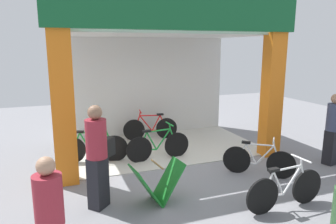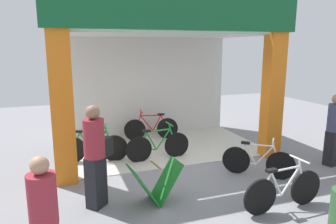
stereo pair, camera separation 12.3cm
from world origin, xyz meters
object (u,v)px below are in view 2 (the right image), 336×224
object	(u,v)px
bicycle_inside_1	(158,146)
pedestrian_0	(334,129)
bicycle_inside_0	(93,148)
bicycle_parked_0	(283,190)
bicycle_parked_1	(258,161)
bicycle_inside_2	(151,128)
pedestrian_3	(96,154)
sandwich_board_sign	(155,183)

from	to	relation	value
bicycle_inside_1	pedestrian_0	bearing A→B (deg)	-24.27
bicycle_inside_0	pedestrian_0	world-z (taller)	pedestrian_0
bicycle_parked_0	bicycle_parked_1	world-z (taller)	bicycle_parked_0
bicycle_inside_1	bicycle_parked_0	distance (m)	3.26
bicycle_inside_2	bicycle_parked_0	size ratio (longest dim) A/B	1.00
pedestrian_3	pedestrian_0	bearing A→B (deg)	1.64
bicycle_parked_1	pedestrian_3	bearing A→B (deg)	-177.06
bicycle_inside_2	pedestrian_0	xyz separation A→B (m)	(3.38, -3.39, 0.51)
bicycle_inside_0	bicycle_inside_1	bearing A→B (deg)	-14.06
bicycle_inside_1	bicycle_parked_1	size ratio (longest dim) A/B	1.37
bicycle_inside_2	pedestrian_3	xyz separation A→B (m)	(-2.03, -3.54, 0.59)
bicycle_inside_1	pedestrian_0	world-z (taller)	pedestrian_0
bicycle_inside_0	bicycle_parked_1	world-z (taller)	bicycle_inside_0
bicycle_inside_1	sandwich_board_sign	world-z (taller)	bicycle_inside_1
bicycle_inside_1	pedestrian_3	size ratio (longest dim) A/B	0.90
bicycle_inside_1	pedestrian_3	distance (m)	2.56
bicycle_parked_1	sandwich_board_sign	world-z (taller)	bicycle_parked_1
bicycle_inside_2	bicycle_parked_1	xyz separation A→B (m)	(1.36, -3.37, -0.02)
bicycle_inside_2	bicycle_parked_0	world-z (taller)	bicycle_inside_2
pedestrian_0	pedestrian_3	bearing A→B (deg)	-178.36
bicycle_parked_0	bicycle_parked_1	size ratio (longest dim) A/B	1.35
sandwich_board_sign	pedestrian_0	bearing A→B (deg)	4.74
bicycle_inside_2	pedestrian_0	world-z (taller)	pedestrian_0
bicycle_parked_1	sandwich_board_sign	bearing A→B (deg)	-170.90
bicycle_parked_1	bicycle_inside_1	bearing A→B (deg)	135.71
bicycle_parked_0	pedestrian_0	xyz separation A→B (m)	(2.45, 1.33, 0.52)
bicycle_inside_2	bicycle_inside_0	bearing A→B (deg)	-144.20
bicycle_parked_0	pedestrian_0	bearing A→B (deg)	28.54
bicycle_inside_2	sandwich_board_sign	bearing A→B (deg)	-105.60
bicycle_parked_0	pedestrian_3	size ratio (longest dim) A/B	0.89
sandwich_board_sign	pedestrian_0	size ratio (longest dim) A/B	0.57
bicycle_parked_0	bicycle_inside_0	bearing A→B (deg)	129.30
bicycle_parked_0	pedestrian_3	xyz separation A→B (m)	(-2.95, 1.18, 0.59)
bicycle_parked_0	sandwich_board_sign	bearing A→B (deg)	153.90
bicycle_inside_2	pedestrian_3	bearing A→B (deg)	-119.81
bicycle_inside_0	bicycle_parked_0	world-z (taller)	bicycle_inside_0
bicycle_inside_1	bicycle_inside_0	bearing A→B (deg)	165.94
bicycle_parked_1	bicycle_inside_0	bearing A→B (deg)	147.60
bicycle_parked_1	pedestrian_0	distance (m)	2.09
pedestrian_0	bicycle_parked_0	bearing A→B (deg)	-151.46
sandwich_board_sign	bicycle_inside_0	bearing A→B (deg)	108.29
bicycle_inside_1	sandwich_board_sign	xyz separation A→B (m)	(-0.71, -2.04, 0.01)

